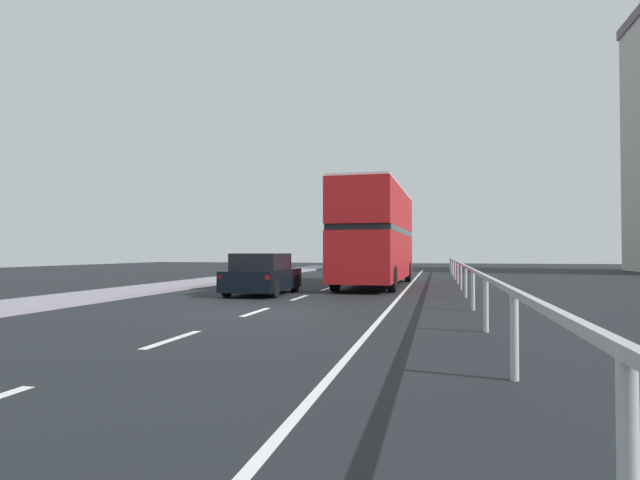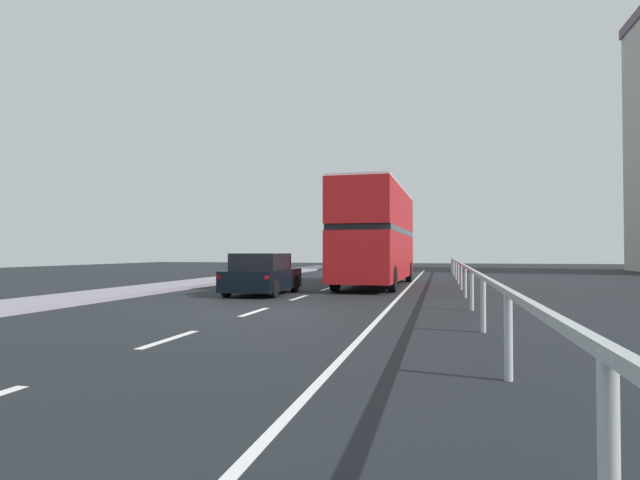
# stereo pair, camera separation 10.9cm
# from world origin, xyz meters

# --- Properties ---
(ground_plane) EXTENTS (74.66, 120.00, 0.10)m
(ground_plane) POSITION_xyz_m (0.00, 0.00, -0.05)
(ground_plane) COLOR black
(near_sidewalk_kerb) EXTENTS (2.46, 80.00, 0.14)m
(near_sidewalk_kerb) POSITION_xyz_m (-6.61, 0.00, 0.07)
(near_sidewalk_kerb) COLOR gray
(near_sidewalk_kerb) RESTS_ON ground
(lane_paint_markings) EXTENTS (3.37, 46.00, 0.01)m
(lane_paint_markings) POSITION_xyz_m (1.99, 8.71, 0.00)
(lane_paint_markings) COLOR silver
(lane_paint_markings) RESTS_ON ground
(bridge_side_railing) EXTENTS (0.10, 42.00, 1.09)m
(bridge_side_railing) POSITION_xyz_m (5.40, 9.00, 0.89)
(bridge_side_railing) COLOR #B7BCC0
(bridge_side_railing) RESTS_ON ground
(double_decker_bus_red) EXTENTS (2.72, 10.25, 4.39)m
(double_decker_bus_red) POSITION_xyz_m (1.80, 10.65, 2.34)
(double_decker_bus_red) COLOR #AF161A
(double_decker_bus_red) RESTS_ON ground
(hatchback_car_near) EXTENTS (1.91, 4.08, 1.48)m
(hatchback_car_near) POSITION_xyz_m (-1.65, 5.04, 0.70)
(hatchback_car_near) COLOR black
(hatchback_car_near) RESTS_ON ground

